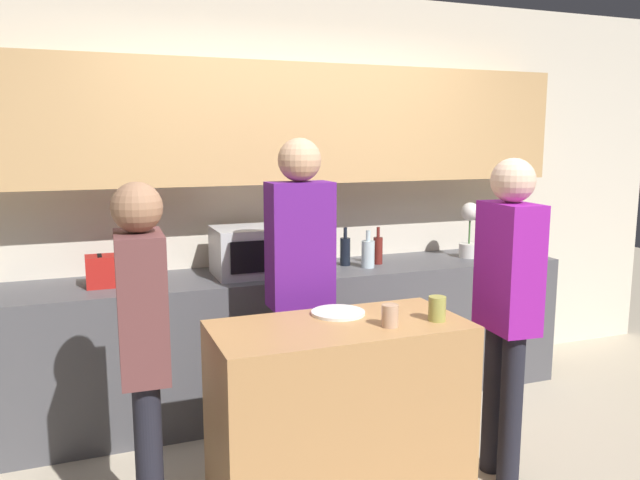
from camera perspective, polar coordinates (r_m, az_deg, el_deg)
back_wall at (r=4.22m, az=-2.80°, el=6.58°), size 6.40×0.40×2.70m
back_counter at (r=4.16m, az=-1.49°, el=-8.78°), size 3.60×0.62×0.89m
kitchen_island at (r=3.04m, az=1.76°, el=-15.78°), size 1.17×0.57×0.90m
microwave at (r=3.91m, az=-5.89°, el=-0.99°), size 0.52×0.39×0.30m
toaster at (r=3.79m, az=-18.69°, el=-2.66°), size 0.26×0.16×0.18m
potted_plant at (r=4.56m, az=13.51°, el=0.89°), size 0.14×0.14×0.39m
bottle_0 at (r=4.18m, az=2.31°, el=-1.00°), size 0.07×0.07×0.26m
bottle_1 at (r=4.11m, az=4.41°, el=-1.23°), size 0.09×0.09×0.25m
bottle_2 at (r=4.24m, az=5.32°, el=-0.90°), size 0.06×0.06×0.25m
plate_on_island at (r=3.02m, az=1.66°, el=-6.66°), size 0.26×0.26×0.01m
cup_0 at (r=2.95m, az=10.66°, el=-6.19°), size 0.08×0.08×0.11m
cup_1 at (r=2.83m, az=6.41°, el=-6.89°), size 0.08×0.08×0.10m
person_left at (r=2.70m, az=-15.88°, el=-8.58°), size 0.21×0.35×1.57m
person_center at (r=3.33m, az=-1.83°, el=-2.71°), size 0.34×0.23×1.74m
person_right at (r=3.22m, az=16.76°, el=-4.74°), size 0.22×0.36×1.64m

